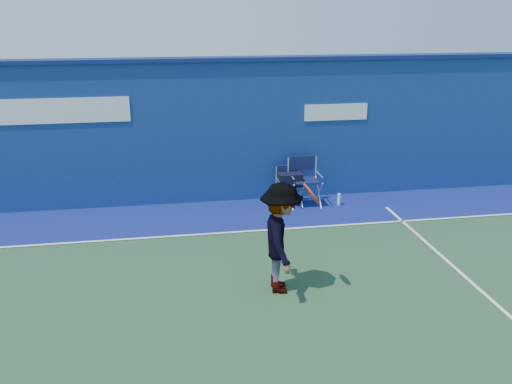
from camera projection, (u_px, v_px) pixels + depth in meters
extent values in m
plane|color=#26472A|center=(180.00, 333.00, 7.09)|extent=(80.00, 80.00, 0.00)
cube|color=navy|center=(169.00, 134.00, 11.46)|extent=(24.00, 0.40, 3.00)
cube|color=navy|center=(165.00, 60.00, 10.96)|extent=(24.00, 0.50, 0.08)
cube|color=white|center=(13.00, 112.00, 10.60)|extent=(4.50, 0.02, 0.50)
cube|color=white|center=(336.00, 112.00, 11.70)|extent=(1.40, 0.02, 0.35)
cube|color=navy|center=(173.00, 219.00, 10.92)|extent=(24.00, 1.80, 0.01)
cube|color=white|center=(174.00, 236.00, 10.08)|extent=(24.00, 0.06, 0.01)
cube|color=#11173E|center=(290.00, 185.00, 11.55)|extent=(0.44, 0.37, 0.03)
cube|color=silver|center=(288.00, 174.00, 11.69)|extent=(0.49, 0.02, 0.36)
cube|color=#11173E|center=(288.00, 171.00, 11.67)|extent=(0.44, 0.02, 0.25)
cube|color=black|center=(290.00, 180.00, 11.48)|extent=(0.49, 0.29, 0.27)
cube|color=#11173E|center=(288.00, 169.00, 11.66)|extent=(0.36, 0.05, 0.20)
cube|color=#11173E|center=(305.00, 181.00, 11.49)|extent=(0.54, 0.46, 0.03)
cube|color=silver|center=(302.00, 167.00, 11.67)|extent=(0.61, 0.03, 0.45)
cube|color=#11173E|center=(302.00, 163.00, 11.64)|extent=(0.54, 0.03, 0.31)
cylinder|color=white|center=(339.00, 199.00, 11.64)|extent=(0.07, 0.07, 0.27)
imported|color=#EA4738|center=(281.00, 238.00, 7.93)|extent=(0.72, 1.14, 1.68)
torus|color=red|center=(311.00, 194.00, 7.66)|extent=(0.26, 0.39, 0.32)
cylinder|color=gray|center=(311.00, 194.00, 7.66)|extent=(0.20, 0.32, 0.26)
cylinder|color=black|center=(291.00, 207.00, 7.69)|extent=(0.30, 0.06, 0.22)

